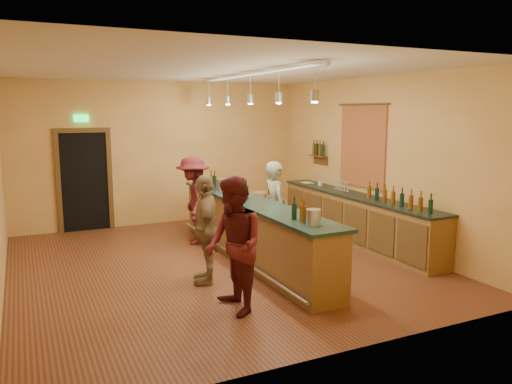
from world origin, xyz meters
name	(u,v)px	position (x,y,z in m)	size (l,w,h in m)	color
floor	(218,264)	(0.00, 0.00, 0.00)	(7.00, 7.00, 0.00)	#4F2916
ceiling	(216,70)	(0.00, 0.00, 3.20)	(6.50, 7.00, 0.02)	silver
wall_back	(162,153)	(0.00, 3.50, 1.60)	(6.50, 0.02, 3.20)	#BA9346
wall_front	(340,206)	(0.00, -3.50, 1.60)	(6.50, 0.02, 3.20)	#BA9346
wall_right	(376,161)	(3.25, 0.00, 1.60)	(0.02, 7.00, 3.20)	#BA9346
doorway	(84,179)	(-1.70, 3.47, 1.13)	(1.15, 0.09, 2.48)	black
tapestry	(362,147)	(3.23, 0.40, 1.85)	(0.03, 1.40, 1.60)	maroon
bottle_shelf	(319,151)	(3.17, 1.90, 1.67)	(0.17, 0.55, 0.54)	#503718
back_counter	(356,218)	(2.97, 0.18, 0.49)	(0.60, 4.55, 1.27)	brown
tasting_bar	(251,225)	(0.61, 0.00, 0.61)	(0.73, 5.10, 1.38)	brown
pendant_track	(250,85)	(0.61, 0.00, 2.98)	(0.11, 4.60, 0.50)	silver
bartender	(275,208)	(1.16, 0.14, 0.84)	(0.61, 0.40, 1.67)	gray
customer_a	(234,246)	(-0.55, -2.00, 0.88)	(0.85, 0.66, 1.75)	#59191E
customer_b	(206,229)	(-0.48, -0.78, 0.82)	(0.96, 0.40, 1.64)	#997A51
customer_c	(193,200)	(0.06, 1.45, 0.85)	(1.10, 0.63, 1.71)	#59191E
bar_stool	(259,198)	(1.84, 2.20, 0.63)	(0.38, 0.38, 0.77)	#A38549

